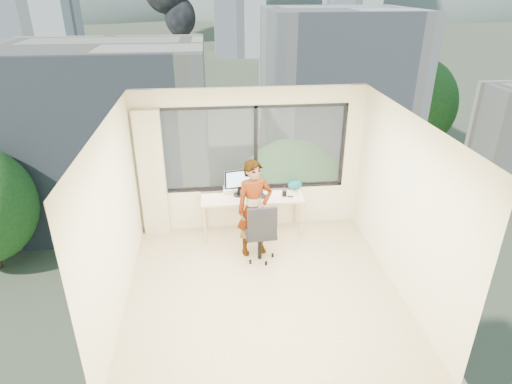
{
  "coord_description": "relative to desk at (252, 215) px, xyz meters",
  "views": [
    {
      "loc": [
        -0.66,
        -5.21,
        4.16
      ],
      "look_at": [
        0.0,
        1.0,
        1.15
      ],
      "focal_mm": 30.61,
      "sensor_mm": 36.0,
      "label": 1
    }
  ],
  "objects": [
    {
      "name": "far_tower_a",
      "position": [
        -35.0,
        93.34,
        -0.38
      ],
      "size": [
        14.0,
        14.0,
        28.0
      ],
      "primitive_type": "cube",
      "color": "silver",
      "rests_on": "exterior_ground"
    },
    {
      "name": "wall_front",
      "position": [
        0.0,
        -3.66,
        0.93
      ],
      "size": [
        4.0,
        0.01,
        2.6
      ],
      "primitive_type": "cube",
      "color": "beige",
      "rests_on": "ground"
    },
    {
      "name": "window_wall",
      "position": [
        0.05,
        0.34,
        1.15
      ],
      "size": [
        3.3,
        0.16,
        1.55
      ],
      "primitive_type": null,
      "color": "black",
      "rests_on": "ground"
    },
    {
      "name": "wall_left",
      "position": [
        -2.0,
        -1.66,
        0.93
      ],
      "size": [
        0.01,
        4.0,
        2.6
      ],
      "primitive_type": "cube",
      "color": "beige",
      "rests_on": "ground"
    },
    {
      "name": "desk",
      "position": [
        0.0,
        0.0,
        0.0
      ],
      "size": [
        1.8,
        0.6,
        0.75
      ],
      "primitive_type": "cube",
      "color": "tan",
      "rests_on": "floor"
    },
    {
      "name": "ceiling",
      "position": [
        0.0,
        -1.66,
        2.23
      ],
      "size": [
        4.0,
        4.0,
        0.01
      ],
      "primitive_type": "cube",
      "color": "white",
      "rests_on": "ground"
    },
    {
      "name": "hill_a",
      "position": [
        -120.0,
        318.34,
        -14.38
      ],
      "size": [
        288.0,
        216.0,
        90.0
      ],
      "primitive_type": "ellipsoid",
      "color": "slate",
      "rests_on": "exterior_ground"
    },
    {
      "name": "curtain",
      "position": [
        -1.72,
        0.22,
        0.77
      ],
      "size": [
        0.45,
        0.14,
        2.3
      ],
      "primitive_type": "cube",
      "color": "beige",
      "rests_on": "floor"
    },
    {
      "name": "tree_b",
      "position": [
        4.0,
        16.34,
        -9.88
      ],
      "size": [
        7.6,
        7.6,
        9.0
      ],
      "primitive_type": null,
      "color": "#26551C",
      "rests_on": "exterior_ground"
    },
    {
      "name": "monitor",
      "position": [
        -0.23,
        0.07,
        0.62
      ],
      "size": [
        0.51,
        0.21,
        0.5
      ],
      "primitive_type": null,
      "rotation": [
        0.0,
        0.0,
        0.21
      ],
      "color": "black",
      "rests_on": "desk"
    },
    {
      "name": "far_tower_d",
      "position": [
        -60.0,
        148.34,
        -3.38
      ],
      "size": [
        16.0,
        14.0,
        22.0
      ],
      "primitive_type": "cube",
      "color": "silver",
      "rests_on": "exterior_ground"
    },
    {
      "name": "near_bldg_b",
      "position": [
        12.0,
        36.34,
        -6.38
      ],
      "size": [
        14.0,
        13.0,
        16.0
      ],
      "primitive_type": "cube",
      "color": "silver",
      "rests_on": "exterior_ground"
    },
    {
      "name": "game_console",
      "position": [
        -0.36,
        0.26,
        0.41
      ],
      "size": [
        0.29,
        0.25,
        0.07
      ],
      "primitive_type": "cube",
      "rotation": [
        0.0,
        0.0,
        0.05
      ],
      "color": "white",
      "rests_on": "desk"
    },
    {
      "name": "cellphone",
      "position": [
        0.67,
        -0.09,
        0.38
      ],
      "size": [
        0.1,
        0.05,
        0.01
      ],
      "primitive_type": "cube",
      "rotation": [
        0.0,
        0.0,
        -0.09
      ],
      "color": "black",
      "rests_on": "desk"
    },
    {
      "name": "far_tower_c",
      "position": [
        45.0,
        138.34,
        -1.38
      ],
      "size": [
        15.0,
        15.0,
        26.0
      ],
      "primitive_type": "cube",
      "color": "silver",
      "rests_on": "exterior_ground"
    },
    {
      "name": "tree_c",
      "position": [
        22.0,
        38.34,
        -9.38
      ],
      "size": [
        8.4,
        8.4,
        10.0
      ],
      "primitive_type": null,
      "color": "#26551C",
      "rests_on": "exterior_ground"
    },
    {
      "name": "handbag",
      "position": [
        0.8,
        0.19,
        0.47
      ],
      "size": [
        0.28,
        0.2,
        0.2
      ],
      "primitive_type": "ellipsoid",
      "rotation": [
        0.0,
        0.0,
        0.28
      ],
      "color": "#0E4E55",
      "rests_on": "desk"
    },
    {
      "name": "floor",
      "position": [
        0.0,
        -1.66,
        -0.38
      ],
      "size": [
        4.0,
        4.0,
        0.01
      ],
      "primitive_type": "cube",
      "color": "#D6BC8B",
      "rests_on": "ground"
    },
    {
      "name": "laptop",
      "position": [
        0.08,
        -0.03,
        0.48
      ],
      "size": [
        0.41,
        0.43,
        0.21
      ],
      "primitive_type": null,
      "rotation": [
        0.0,
        0.0,
        0.31
      ],
      "color": "black",
      "rests_on": "desk"
    },
    {
      "name": "exterior_ground",
      "position": [
        0.0,
        118.34,
        -14.38
      ],
      "size": [
        400.0,
        400.0,
        0.04
      ],
      "primitive_type": "cube",
      "color": "#515B3D",
      "rests_on": "ground"
    },
    {
      "name": "wall_right",
      "position": [
        2.0,
        -1.66,
        0.93
      ],
      "size": [
        0.01,
        4.0,
        2.6
      ],
      "primitive_type": "cube",
      "color": "beige",
      "rests_on": "ground"
    },
    {
      "name": "person",
      "position": [
        -0.02,
        -0.62,
        0.46
      ],
      "size": [
        0.68,
        0.53,
        1.66
      ],
      "primitive_type": "imported",
      "rotation": [
        0.0,
        0.0,
        0.24
      ],
      "color": "#2D2D33",
      "rests_on": "floor"
    },
    {
      "name": "chair",
      "position": [
        0.04,
        -0.83,
        0.16
      ],
      "size": [
        0.58,
        0.58,
        1.08
      ],
      "primitive_type": null,
      "rotation": [
        0.0,
        0.0,
        0.06
      ],
      "color": "black",
      "rests_on": "floor"
    },
    {
      "name": "near_bldg_a",
      "position": [
        -9.0,
        28.34,
        -7.38
      ],
      "size": [
        16.0,
        12.0,
        14.0
      ],
      "primitive_type": "cube",
      "color": "beige",
      "rests_on": "exterior_ground"
    },
    {
      "name": "pen_cup",
      "position": [
        0.57,
        -0.04,
        0.43
      ],
      "size": [
        0.09,
        0.09,
        0.1
      ],
      "primitive_type": "cylinder",
      "rotation": [
        0.0,
        0.0,
        0.07
      ],
      "color": "black",
      "rests_on": "desk"
    },
    {
      "name": "hill_b",
      "position": [
        100.0,
        318.34,
        -14.38
      ],
      "size": [
        300.0,
        220.0,
        96.0
      ],
      "primitive_type": "ellipsoid",
      "color": "slate",
      "rests_on": "exterior_ground"
    }
  ]
}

